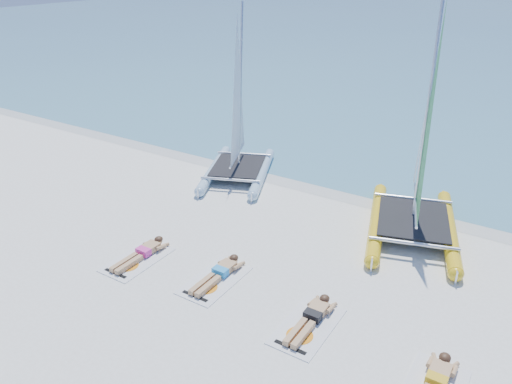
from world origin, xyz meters
TOP-DOWN VIEW (x-y plane):
  - ground at (0.00, 0.00)m, footprint 140.00×140.00m
  - wet_sand_strip at (0.00, 5.50)m, footprint 140.00×1.40m
  - catamaran_blue at (-3.12, 4.88)m, footprint 3.57×4.79m
  - catamaran_yellow at (3.16, 4.58)m, footprint 3.65×5.36m
  - towel_a at (-2.18, -1.09)m, footprint 1.00×1.85m
  - sunbather_a at (-2.18, -0.89)m, footprint 0.37×1.73m
  - towel_b at (0.03, -0.76)m, footprint 1.00×1.85m
  - sunbather_b at (0.03, -0.56)m, footprint 0.37×1.73m
  - towel_c at (2.65, -1.03)m, footprint 1.00×1.85m
  - sunbather_c at (2.65, -0.84)m, footprint 0.37×1.73m
  - sunbather_d at (5.33, -1.26)m, footprint 0.37×1.73m

SIDE VIEW (x-z plane):
  - ground at x=0.00m, z-range 0.00..0.00m
  - wet_sand_strip at x=0.00m, z-range 0.00..0.01m
  - towel_a at x=-2.18m, z-range 0.00..0.02m
  - towel_b at x=0.03m, z-range 0.00..0.02m
  - towel_c at x=2.65m, z-range 0.00..0.02m
  - sunbather_a at x=-2.18m, z-range -0.01..0.25m
  - sunbather_b at x=0.03m, z-range -0.01..0.25m
  - sunbather_c at x=2.65m, z-range -0.01..0.25m
  - sunbather_d at x=5.33m, z-range -0.01..0.25m
  - catamaran_blue at x=-3.12m, z-range -1.19..4.71m
  - catamaran_yellow at x=3.16m, z-range -1.23..5.43m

